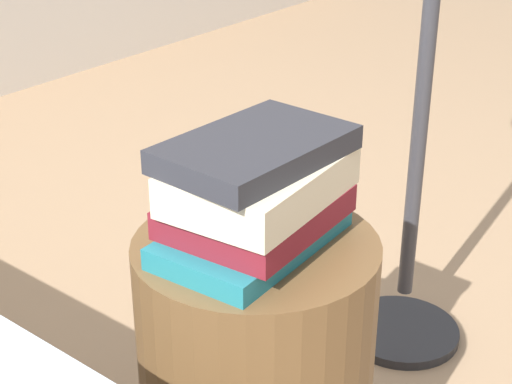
% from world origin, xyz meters
% --- Properties ---
extents(side_table, '(0.35, 0.35, 0.46)m').
position_xyz_m(side_table, '(0.00, 0.00, 0.23)').
color(side_table, brown).
rests_on(side_table, ground_plane).
extents(book_teal, '(0.28, 0.18, 0.03)m').
position_xyz_m(book_teal, '(-0.01, 0.00, 0.47)').
color(book_teal, '#1E727F').
rests_on(book_teal, side_table).
extents(book_maroon, '(0.24, 0.20, 0.04)m').
position_xyz_m(book_maroon, '(0.00, -0.00, 0.51)').
color(book_maroon, maroon).
rests_on(book_maroon, book_teal).
extents(book_cream, '(0.26, 0.19, 0.06)m').
position_xyz_m(book_cream, '(-0.00, -0.01, 0.55)').
color(book_cream, beige).
rests_on(book_cream, book_maroon).
extents(book_charcoal, '(0.26, 0.18, 0.03)m').
position_xyz_m(book_charcoal, '(0.00, -0.00, 0.60)').
color(book_charcoal, '#28282D').
rests_on(book_charcoal, book_cream).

